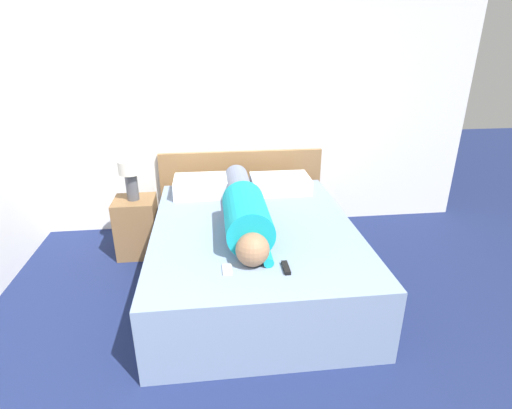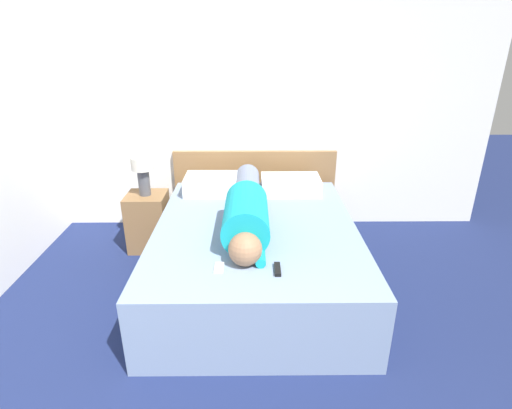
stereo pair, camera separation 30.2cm
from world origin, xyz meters
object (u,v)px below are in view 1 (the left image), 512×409
tv_remote (286,268)px  cell_phone (227,270)px  table_lamp (130,175)px  pillow_near_headboard (206,186)px  bed (254,255)px  nightstand (137,227)px  pillow_second (280,184)px  person_lying (244,209)px

tv_remote → cell_phone: tv_remote is taller
table_lamp → cell_phone: bearing=-58.3°
pillow_near_headboard → tv_remote: (0.52, -1.45, -0.07)m
bed → cell_phone: (-0.25, -0.66, 0.28)m
pillow_near_headboard → cell_phone: pillow_near_headboard is taller
nightstand → pillow_near_headboard: (0.68, 0.11, 0.35)m
nightstand → bed: bearing=-31.7°
nightstand → cell_phone: 1.57m
nightstand → tv_remote: bearing=-48.3°
pillow_near_headboard → pillow_second: bearing=0.0°
table_lamp → pillow_near_headboard: table_lamp is taller
person_lying → cell_phone: (-0.18, -0.66, -0.14)m
pillow_near_headboard → cell_phone: (0.14, -1.42, -0.08)m
tv_remote → cell_phone: (-0.39, 0.03, -0.01)m
person_lying → nightstand: bearing=146.4°
nightstand → pillow_near_headboard: size_ratio=0.94×
person_lying → tv_remote: 0.73m
bed → nightstand: bearing=148.3°
nightstand → tv_remote: tv_remote is taller
bed → nightstand: (-1.06, 0.66, 0.01)m
bed → pillow_near_headboard: pillow_near_headboard is taller
nightstand → pillow_near_headboard: bearing=8.9°
pillow_near_headboard → pillow_second: size_ratio=1.05×
table_lamp → pillow_near_headboard: 0.71m
person_lying → tv_remote: size_ratio=11.07×
table_lamp → pillow_second: bearing=4.3°
cell_phone → bed: bearing=69.2°
person_lying → cell_phone: size_ratio=12.77×
nightstand → table_lamp: (0.00, 0.00, 0.53)m
person_lying → bed: bearing=1.2°
person_lying → pillow_near_headboard: bearing=112.2°
nightstand → tv_remote: size_ratio=3.79×
nightstand → cell_phone: (0.81, -1.32, 0.27)m
nightstand → pillow_second: bearing=4.3°
person_lying → tv_remote: person_lying is taller
nightstand → table_lamp: bearing=0.0°
person_lying → tv_remote: bearing=-72.9°
bed → tv_remote: tv_remote is taller
table_lamp → person_lying: size_ratio=0.23×
nightstand → pillow_second: (1.41, 0.11, 0.34)m
bed → person_lying: bearing=-178.8°
nightstand → person_lying: 1.26m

